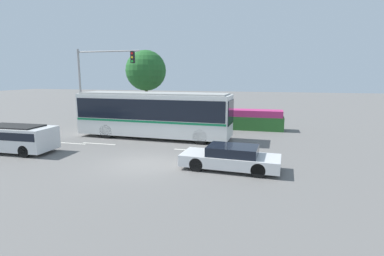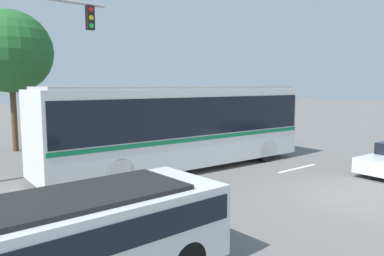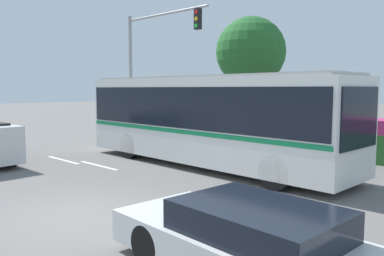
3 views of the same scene
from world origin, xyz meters
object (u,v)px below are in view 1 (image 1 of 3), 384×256
Objects in this scene: street_tree_left at (146,71)px; sedan_foreground at (231,158)px; city_bus at (154,112)px; suv_left_lane at (15,137)px; traffic_light_pole at (95,76)px.

sedan_foreground is at bearing -53.93° from street_tree_left.
city_bus is at bearing -40.43° from sedan_foreground.
sedan_foreground is at bearing -41.84° from city_bus.
street_tree_left is (-10.48, 14.39, 4.38)m from sedan_foreground.
sedan_foreground is 0.69× the size of street_tree_left.
suv_left_lane reaches higher than sedan_foreground.
suv_left_lane is at bearing -92.08° from traffic_light_pole.
suv_left_lane is 0.67× the size of street_tree_left.
city_bus is 1.61× the size of street_tree_left.
city_bus is 8.78m from suv_left_lane.
street_tree_left reaches higher than city_bus.
city_bus is 2.34× the size of sedan_foreground.
traffic_light_pole is at bearing -93.33° from suv_left_lane.
traffic_light_pole is at bearing -107.71° from street_tree_left.
traffic_light_pole reaches higher than suv_left_lane.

